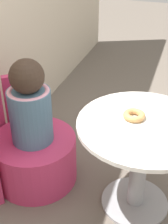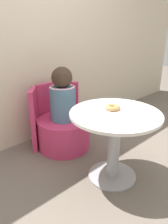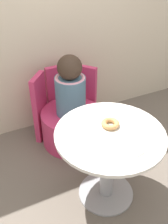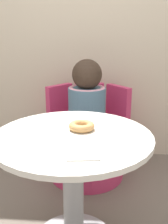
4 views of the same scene
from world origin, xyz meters
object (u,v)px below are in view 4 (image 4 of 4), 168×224
object	(u,v)px
tub_chair	(87,155)
child_figure	(87,101)
donut	(82,126)
round_table	(73,168)

from	to	relation	value
tub_chair	child_figure	distance (m)	0.44
donut	round_table	bearing A→B (deg)	-120.67
donut	child_figure	bearing A→B (deg)	91.79
tub_chair	donut	bearing A→B (deg)	-88.21
round_table	child_figure	world-z (taller)	child_figure
round_table	donut	xyz separation A→B (m)	(0.04, 0.06, 0.20)
tub_chair	child_figure	world-z (taller)	child_figure
tub_chair	donut	world-z (taller)	donut
child_figure	donut	distance (m)	0.66
donut	tub_chair	bearing A→B (deg)	91.79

